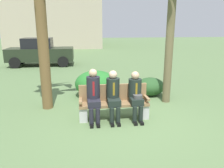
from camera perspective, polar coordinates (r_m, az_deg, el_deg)
The scene contains 8 objects.
ground_plane at distance 5.89m, azimuth 3.86°, elevation -9.43°, with size 80.00×80.00×0.00m, color #5C7949.
park_bench at distance 5.92m, azimuth 0.44°, elevation -4.89°, with size 1.82×0.44×0.90m.
seated_man_left at distance 5.65m, azimuth -4.75°, elevation -2.29°, with size 0.34×0.72×1.36m.
seated_man_middle at distance 5.70m, azimuth 0.36°, elevation -2.39°, with size 0.34×0.72×1.30m.
seated_man_right at distance 5.80m, azimuth 6.09°, elevation -2.38°, with size 0.34×0.72×1.26m.
shrub_near_bench at distance 8.01m, azimuth 9.78°, elevation -0.62°, with size 1.00×0.92×0.63m, color #2B5428.
shrub_mid_lawn at distance 7.75m, azimuth -4.15°, elevation 0.10°, with size 1.44×1.32×0.90m, color #2A782D.
parked_car_near at distance 14.42m, azimuth -17.89°, elevation 7.82°, with size 3.91×1.71×1.68m.
Camera 1 is at (-1.10, -5.26, 2.41)m, focal length 35.74 mm.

